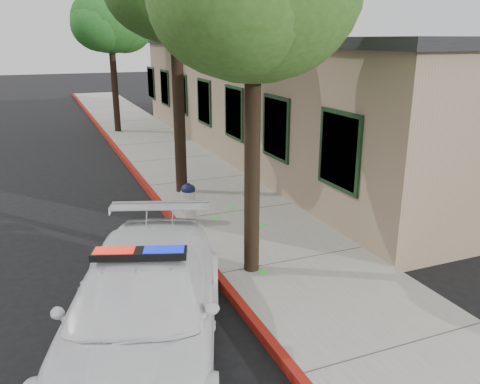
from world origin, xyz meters
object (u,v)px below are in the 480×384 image
(police_car, at_px, (143,308))
(fire_hydrant, at_px, (189,203))
(clapboard_building, at_px, (300,96))
(street_tree_far, at_px, (111,23))

(police_car, height_order, fire_hydrant, police_car)
(clapboard_building, xyz_separation_m, fire_hydrant, (-6.34, -6.26, -1.51))
(police_car, relative_size, street_tree_far, 0.88)
(street_tree_far, bearing_deg, clapboard_building, -46.21)
(clapboard_building, distance_m, police_car, 13.57)
(fire_hydrant, distance_m, street_tree_far, 13.18)
(clapboard_building, relative_size, street_tree_far, 3.35)
(clapboard_building, relative_size, police_car, 3.81)
(police_car, bearing_deg, clapboard_building, 71.79)
(fire_hydrant, xyz_separation_m, street_tree_far, (0.39, 12.47, 4.23))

